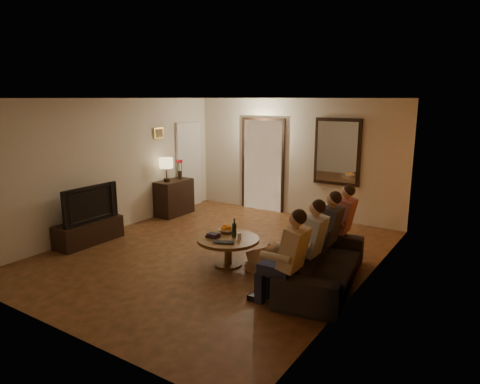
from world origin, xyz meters
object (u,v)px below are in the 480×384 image
Objects in this scene: coffee_table at (228,251)px; laptop at (223,243)px; tv_stand at (89,232)px; person_a at (289,263)px; tv at (87,203)px; dresser at (174,197)px; wine_bottle at (234,227)px; person_c at (325,237)px; dog at (261,257)px; sofa at (323,263)px; table_lamp at (166,170)px; person_b at (309,249)px; bowl at (227,231)px; person_d at (340,227)px.

laptop is (0.10, -0.28, 0.24)m from coffee_table.
person_a is at bearing -3.21° from tv_stand.
tv is at bearing 0.00° from tv_stand.
wine_bottle is (2.79, -1.72, 0.21)m from dresser.
tv is 0.95× the size of person_c.
dog is (-0.81, 0.72, -0.32)m from person_a.
sofa is at bearing 83.66° from person_a.
table_lamp is (0.00, -0.22, 0.67)m from dresser.
laptop is at bearing -36.50° from dresser.
tv is (0.00, 0.00, 0.54)m from tv_stand.
sofa is at bearing 2.06° from wine_bottle.
person_b is (4.17, 0.37, -0.15)m from tv.
table_lamp is 2.28m from tv_stand.
person_a is at bearing -31.62° from dresser.
person_c is at bearing -15.38° from table_lamp.
person_a is 2.14× the size of dog.
dresser reaches higher than sofa.
sofa reaches higher than coffee_table.
dresser is 0.91× the size of coffee_table.
tv_stand is 2.86m from laptop.
sofa is (4.27, 0.67, 0.11)m from tv_stand.
bowl is (2.56, -1.38, -0.58)m from table_lamp.
person_c is 4.63× the size of bowl.
coffee_table is 0.38m from bowl.
person_c is 1.55m from coffee_table.
person_c is 1.43m from wine_bottle.
table_lamp is 1.74× the size of wine_bottle.
dog is at bearing -12.78° from wine_bottle.
bowl is (-0.80, 0.25, 0.20)m from dog.
person_c is at bearing 6.64° from laptop.
coffee_table is (-1.43, -1.05, -0.38)m from person_d.
dresser reaches higher than wine_bottle.
tv is at bearing -166.96° from person_c.
tv_stand is 4.84× the size of bowl.
person_a is 4.63× the size of bowl.
coffee_table is (-1.53, -0.15, -0.09)m from sofa.
laptop is (2.84, -2.10, 0.07)m from dresser.
person_b is 1.49m from coffee_table.
wine_bottle is at bearing -31.68° from dresser.
table_lamp is 2.14m from tv.
table_lamp reaches higher than tv.
person_d is 2.14× the size of dog.
dresser is 4.59m from sofa.
wine_bottle is (-1.48, -0.05, 0.29)m from sofa.
person_b is at bearing -84.99° from tv.
bowl is (-0.18, 0.22, 0.26)m from coffee_table.
table_lamp is at bearing 151.71° from wine_bottle.
tv is 4.18m from person_a.
tv_stand is 2.88m from wine_bottle.
tv_stand is 4.32m from sofa.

